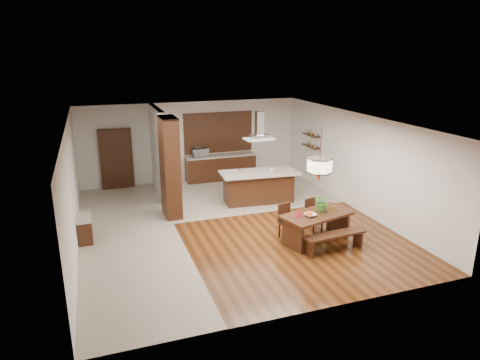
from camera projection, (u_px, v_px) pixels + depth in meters
name	position (u px, v px, depth m)	size (l,w,h in m)	color
room_shell	(229.00, 152.00, 11.38)	(9.00, 9.04, 2.92)	#3E1E0B
tile_hallway	(129.00, 237.00, 11.11)	(2.50, 9.00, 0.01)	#AFA392
tile_kitchen	(242.00, 192.00, 14.63)	(5.50, 4.00, 0.01)	#AFA392
soffit_band	(229.00, 121.00, 11.14)	(8.00, 9.00, 0.02)	#441C11
partition_pier	(170.00, 167.00, 12.20)	(0.45, 1.00, 2.90)	black
partition_stub	(158.00, 152.00, 14.09)	(0.18, 2.40, 2.90)	silver
hallway_console	(85.00, 228.00, 10.86)	(0.37, 0.88, 0.63)	black
hallway_doorway	(116.00, 159.00, 14.79)	(1.10, 0.20, 2.10)	black
rear_counter	(221.00, 167.00, 15.95)	(2.60, 0.62, 0.95)	black
kitchen_window	(218.00, 132.00, 15.81)	(2.60, 0.08, 1.50)	brown
shelf_lower	(311.00, 146.00, 15.14)	(0.26, 0.90, 0.04)	black
shelf_upper	(311.00, 135.00, 15.02)	(0.26, 0.90, 0.04)	black
dining_table	(316.00, 221.00, 10.73)	(1.97, 1.33, 0.75)	black
dining_bench	(335.00, 242.00, 10.31)	(1.60, 0.35, 0.45)	black
dining_chair_left	(288.00, 222.00, 10.95)	(0.40, 0.40, 0.90)	black
dining_chair_right	(314.00, 215.00, 11.44)	(0.38, 0.38, 0.86)	black
pendant_lantern	(320.00, 155.00, 10.23)	(0.64, 0.64, 1.31)	#FFF9C3
foliage_plant	(322.00, 202.00, 10.78)	(0.45, 0.39, 0.50)	#3E7C29
fruit_bowl	(310.00, 215.00, 10.48)	(0.28, 0.28, 0.07)	beige
napkin_cone	(298.00, 213.00, 10.43)	(0.12, 0.12, 0.19)	#B70D28
gold_ornament	(334.00, 208.00, 10.88)	(0.07, 0.07, 0.10)	gold
kitchen_island	(259.00, 186.00, 13.55)	(2.52, 1.27, 1.01)	black
range_hood	(259.00, 125.00, 12.99)	(0.90, 0.55, 0.87)	silver
island_cup	(272.00, 170.00, 13.40)	(0.13, 0.13, 0.10)	silver
microwave	(200.00, 152.00, 15.52)	(0.55, 0.37, 0.30)	silver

